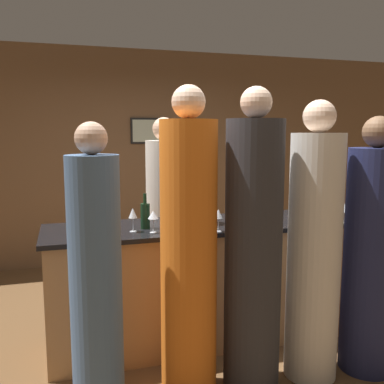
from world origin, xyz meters
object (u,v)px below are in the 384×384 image
Objects in this scene: guest_3 at (314,252)px; ice_bucket at (203,211)px; guest_0 at (96,282)px; bartender at (165,222)px; guest_4 at (371,256)px; guest_1 at (253,253)px; guest_2 at (189,256)px; wine_bottle_0 at (145,215)px.

guest_3 is 0.96m from ice_bucket.
bartender is at bearing 62.23° from guest_0.
guest_0 is 1.93m from guest_4.
guest_1 is 0.43m from guest_2.
guest_3 is (0.72, -1.46, 0.03)m from bartender.
guest_0 is at bearing 179.46° from guest_1.
guest_4 is (0.44, -0.05, -0.06)m from guest_3.
guest_1 and guest_2 have the same top height.
guest_2 is 1.10× the size of guest_4.
guest_3 is (0.89, -0.05, -0.04)m from guest_2.
bartender is 9.01× the size of ice_bucket.
guest_3 is at bearing -0.32° from guest_0.
guest_1 is 1.10× the size of guest_4.
guest_4 is at bearing -2.84° from guest_1.
guest_4 is (0.91, -0.04, -0.09)m from guest_1.
guest_1 is at bearing -0.54° from guest_0.
bartender is at bearing 102.32° from ice_bucket.
guest_2 is (-0.43, 0.05, 0.00)m from guest_1.
guest_1 reaches higher than wine_bottle_0.
bartender is 1.04× the size of guest_0.
bartender is 1.02× the size of guest_4.
bartender is at bearing 116.32° from guest_3.
guest_0 is at bearing 179.68° from guest_3.
wine_bottle_0 is (-0.33, -0.76, 0.22)m from bartender.
guest_3 is at bearing 174.02° from guest_4.
guest_0 reaches higher than wine_bottle_0.
guest_3 is at bearing -2.92° from guest_2.
wine_bottle_0 is at bearing 129.83° from guest_1.
bartender is at bearing 127.68° from guest_4.
guest_1 is 0.93m from wine_bottle_0.
guest_1 is 0.91m from guest_4.
guest_1 is (1.02, -0.01, 0.10)m from guest_0.
guest_3 is (1.49, -0.01, 0.07)m from guest_0.
guest_0 is 0.89× the size of guest_2.
guest_2 is at bearing -114.96° from ice_bucket.
guest_3 is at bearing -33.82° from wine_bottle_0.
wine_bottle_0 is (-0.59, 0.71, 0.15)m from guest_1.
guest_3 is 1.06× the size of guest_4.
guest_1 reaches higher than bartender.
wine_bottle_0 is 1.32× the size of ice_bucket.
guest_4 is (1.16, -1.51, -0.02)m from bartender.
guest_2 is 1.04× the size of guest_3.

